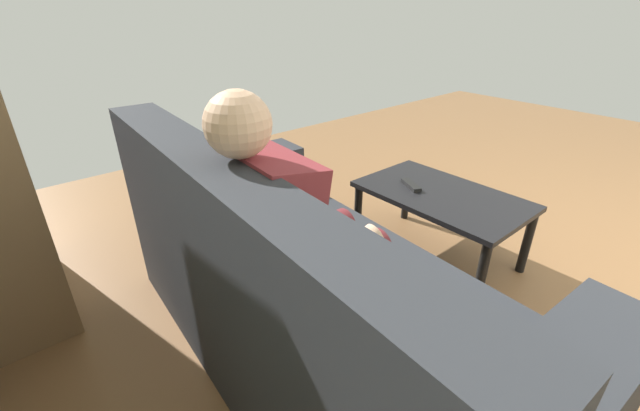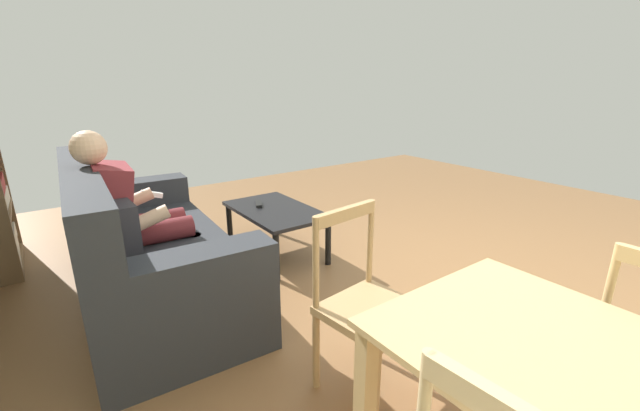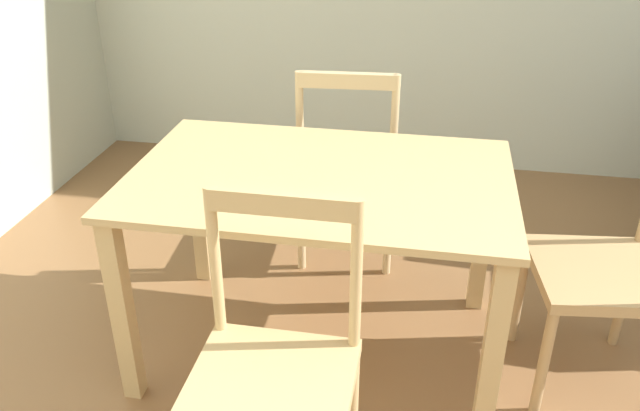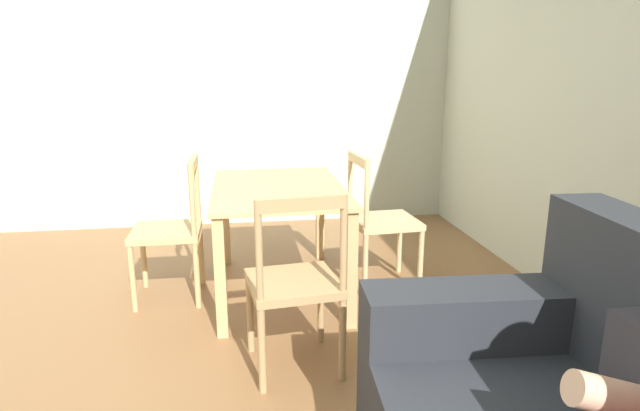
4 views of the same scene
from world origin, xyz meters
name	(u,v)px [view 2 (image 2 of 4)]	position (x,y,z in m)	size (l,w,h in m)	color
ground_plane	(436,296)	(0.00, 0.00, 0.00)	(8.10, 8.10, 0.00)	brown
couch	(143,254)	(1.18, 1.67, 0.35)	(2.06, 1.04, 0.98)	#282B30
person_lounging	(134,215)	(1.22, 1.69, 0.62)	(0.61, 0.86, 1.19)	maroon
coffee_table	(276,215)	(1.31, 0.56, 0.37)	(0.94, 0.57, 0.42)	black
tv_remote	(259,204)	(1.48, 0.63, 0.44)	(0.05, 0.17, 0.02)	black
dining_table	(602,408)	(-1.31, 1.00, 0.60)	(1.26, 0.83, 0.72)	tan
dining_chair_facing_couch	(368,307)	(-0.35, 1.00, 0.45)	(0.47, 0.47, 0.91)	tan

